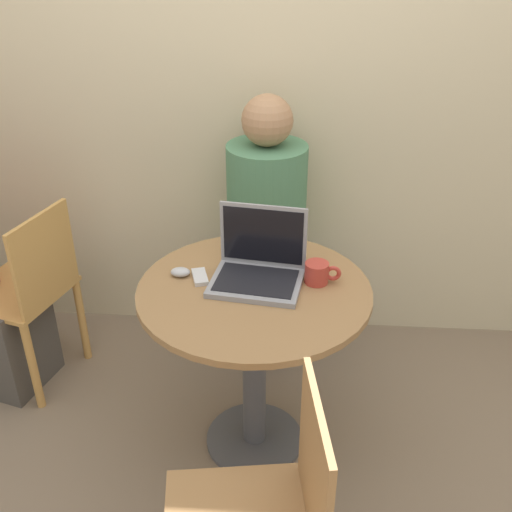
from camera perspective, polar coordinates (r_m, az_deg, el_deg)
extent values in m
plane|color=#7F6B56|center=(2.57, -0.15, -17.12)|extent=(12.00, 12.00, 0.00)
cube|color=beige|center=(2.69, 1.20, 17.31)|extent=(7.00, 0.05, 2.60)
cylinder|color=#4C4C51|center=(2.56, -0.15, -16.97)|extent=(0.39, 0.39, 0.02)
cylinder|color=#4C4C51|center=(2.31, -0.16, -10.85)|extent=(0.09, 0.09, 0.69)
cylinder|color=olive|center=(2.10, -0.17, -3.34)|extent=(0.82, 0.82, 0.02)
cube|color=gray|center=(2.10, 0.02, -2.57)|extent=(0.35, 0.28, 0.02)
cube|color=black|center=(2.10, 0.02, -2.31)|extent=(0.30, 0.23, 0.00)
cube|color=gray|center=(2.14, 0.69, 2.00)|extent=(0.31, 0.05, 0.24)
cube|color=black|center=(2.14, 0.66, 1.93)|extent=(0.29, 0.04, 0.21)
cube|color=silver|center=(2.15, -5.37, -1.99)|extent=(0.08, 0.11, 0.02)
ellipsoid|color=#B2B2B7|center=(2.17, -7.21, -1.53)|extent=(0.07, 0.05, 0.03)
cylinder|color=#B2382D|center=(2.12, 5.79, -1.60)|extent=(0.08, 0.08, 0.08)
torus|color=#B2382D|center=(2.12, 7.34, -1.65)|extent=(0.06, 0.02, 0.06)
cube|color=#9E7042|center=(1.59, 5.60, -19.49)|extent=(0.07, 0.37, 0.41)
cube|color=#3D4766|center=(3.00, 1.41, -3.51)|extent=(0.40, 0.53, 0.46)
cylinder|color=#4C7F5B|center=(2.65, 1.01, 4.56)|extent=(0.35, 0.35, 0.58)
sphere|color=#A87A56|center=(2.51, 1.09, 12.79)|extent=(0.21, 0.21, 0.21)
cylinder|color=tan|center=(3.15, -21.58, -4.41)|extent=(0.04, 0.04, 0.44)
cylinder|color=tan|center=(2.95, -16.24, -5.88)|extent=(0.04, 0.04, 0.44)
cylinder|color=tan|center=(2.73, -20.48, -9.82)|extent=(0.04, 0.04, 0.44)
cube|color=tan|center=(2.82, -21.89, -3.17)|extent=(0.49, 0.49, 0.02)
cube|color=tan|center=(2.60, -19.50, -0.24)|extent=(0.12, 0.36, 0.39)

